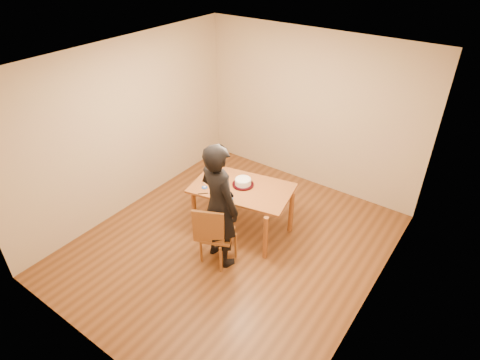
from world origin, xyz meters
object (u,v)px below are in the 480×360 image
Objects in this scene: dining_chair at (218,235)px; cake_plate at (243,185)px; cake at (243,182)px; person at (219,206)px; dining_table at (242,188)px.

cake_plate is (-0.17, 0.83, 0.31)m from dining_chair.
cake reaches higher than dining_chair.
cake_plate is 1.33× the size of cake.
cake is at bearing 0.00° from cake_plate.
person reaches higher than cake_plate.
dining_chair is 0.90m from cake_plate.
dining_table is 0.84m from dining_chair.
cake is at bearing -63.59° from person.
dining_table is 0.06m from cake_plate.
dining_chair is 1.26× the size of cake_plate.
person is at bearing -77.87° from cake_plate.
dining_table is at bearing -70.78° from cake.
cake_plate is at bearing -63.59° from person.
person is at bearing -90.00° from dining_table.
person reaches higher than dining_table.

